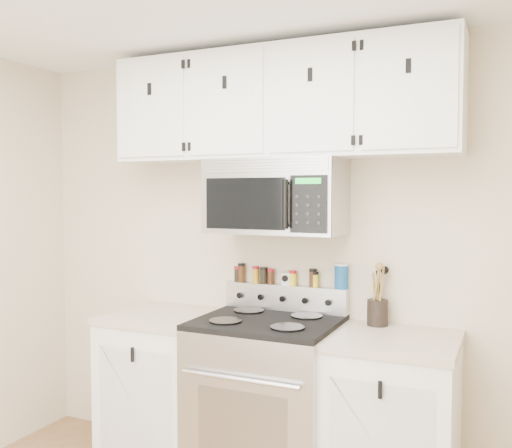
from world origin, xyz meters
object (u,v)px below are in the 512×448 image
at_px(microwave, 276,196).
at_px(salt_canister, 341,276).
at_px(utensil_crock, 378,310).
at_px(range, 267,401).

height_order(microwave, salt_canister, microwave).
bearing_deg(microwave, salt_canister, 24.61).
relative_size(utensil_crock, salt_canister, 2.31).
height_order(range, salt_canister, salt_canister).
distance_m(microwave, utensil_crock, 0.85).
xyz_separation_m(microwave, salt_canister, (0.34, 0.16, -0.46)).
bearing_deg(salt_canister, utensil_crock, -12.79).
height_order(range, utensil_crock, utensil_crock).
bearing_deg(microwave, utensil_crock, 10.66).
distance_m(utensil_crock, salt_canister, 0.28).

